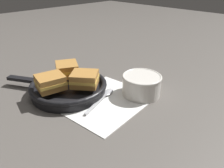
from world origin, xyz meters
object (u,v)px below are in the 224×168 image
(soup_bowl, at_px, (142,84))
(skillet, at_px, (68,88))
(sandwich_near_left, at_px, (67,69))
(sandwich_far_left, at_px, (85,79))
(spoon, at_px, (105,95))
(sandwich_near_right, at_px, (51,82))

(soup_bowl, height_order, skillet, soup_bowl)
(skillet, bearing_deg, sandwich_near_left, 54.93)
(sandwich_near_left, height_order, sandwich_far_left, same)
(sandwich_near_left, distance_m, sandwich_far_left, 0.11)
(spoon, relative_size, sandwich_near_right, 1.70)
(spoon, bearing_deg, skillet, 103.68)
(soup_bowl, relative_size, spoon, 0.77)
(skillet, relative_size, sandwich_far_left, 3.02)
(soup_bowl, xyz_separation_m, sandwich_far_left, (-0.14, 0.13, 0.02))
(sandwich_near_right, relative_size, sandwich_far_left, 0.87)
(sandwich_near_left, bearing_deg, spoon, -78.30)
(spoon, bearing_deg, soup_bowl, -54.36)
(sandwich_near_left, bearing_deg, sandwich_near_right, -153.34)
(sandwich_near_right, bearing_deg, sandwich_far_left, -33.34)
(skillet, xyz_separation_m, sandwich_near_left, (0.04, 0.05, 0.04))
(sandwich_near_left, bearing_deg, sandwich_far_left, -93.34)
(sandwich_near_left, relative_size, sandwich_near_right, 1.12)
(skillet, height_order, sandwich_near_right, sandwich_near_right)
(soup_bowl, bearing_deg, skillet, 132.50)
(skillet, bearing_deg, spoon, -58.20)
(soup_bowl, height_order, sandwich_near_left, sandwich_near_left)
(sandwich_near_right, xyz_separation_m, sandwich_far_left, (0.09, -0.06, 0.00))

